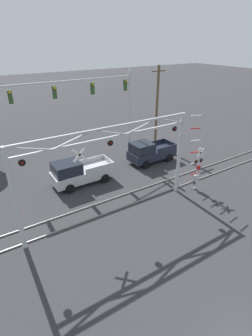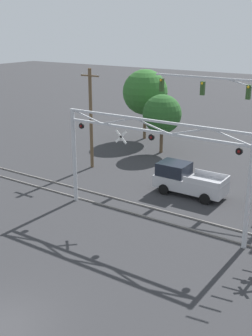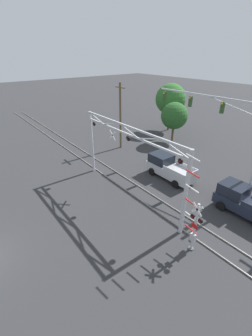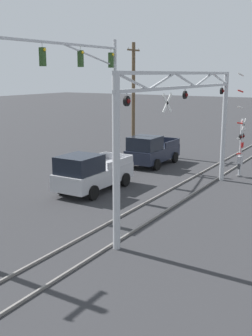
{
  "view_description": "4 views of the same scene",
  "coord_description": "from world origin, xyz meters",
  "px_view_note": "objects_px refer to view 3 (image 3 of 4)",
  "views": [
    {
      "loc": [
        -7.46,
        -1.48,
        11.38
      ],
      "look_at": [
        2.47,
        14.03,
        2.22
      ],
      "focal_mm": 28.0,
      "sensor_mm": 36.0,
      "label": 1
    },
    {
      "loc": [
        12.2,
        -9.0,
        11.76
      ],
      "look_at": [
        -1.24,
        11.14,
        3.56
      ],
      "focal_mm": 45.0,
      "sensor_mm": 36.0,
      "label": 2
    },
    {
      "loc": [
        13.43,
        1.18,
        11.75
      ],
      "look_at": [
        -0.65,
        12.27,
        2.45
      ],
      "focal_mm": 24.0,
      "sensor_mm": 36.0,
      "label": 3
    },
    {
      "loc": [
        -18.67,
        4.06,
        6.46
      ],
      "look_at": [
        -2.47,
        13.77,
        2.22
      ],
      "focal_mm": 45.0,
      "sensor_mm": 36.0,
      "label": 4
    }
  ],
  "objects_px": {
    "background_tree_beyond_span": "(171,99)",
    "background_tree_far_left_verge": "(174,116)",
    "utility_pole_left": "(120,116)",
    "traffic_signal_span": "(230,123)",
    "pickup_truck_lead": "(168,167)",
    "pickup_truck_following": "(243,201)",
    "crossing_gantry": "(128,151)",
    "crossing_signal_mast": "(194,224)"
  },
  "relations": [
    {
      "from": "traffic_signal_span",
      "to": "utility_pole_left",
      "type": "distance_m",
      "value": 13.85
    },
    {
      "from": "background_tree_far_left_verge",
      "to": "crossing_gantry",
      "type": "bearing_deg",
      "value": -63.48
    },
    {
      "from": "crossing_gantry",
      "to": "utility_pole_left",
      "type": "relative_size",
      "value": 1.47
    },
    {
      "from": "crossing_signal_mast",
      "to": "background_tree_far_left_verge",
      "type": "xyz_separation_m",
      "value": [
        -14.36,
        14.44,
        1.73
      ]
    },
    {
      "from": "crossing_signal_mast",
      "to": "traffic_signal_span",
      "type": "distance_m",
      "value": 10.5
    },
    {
      "from": "background_tree_beyond_span",
      "to": "pickup_truck_following",
      "type": "bearing_deg",
      "value": -32.1
    },
    {
      "from": "utility_pole_left",
      "to": "background_tree_far_left_verge",
      "type": "xyz_separation_m",
      "value": [
        2.83,
        7.28,
        -0.59
      ]
    },
    {
      "from": "crossing_gantry",
      "to": "background_tree_beyond_span",
      "type": "bearing_deg",
      "value": 122.25
    },
    {
      "from": "utility_pole_left",
      "to": "traffic_signal_span",
      "type": "bearing_deg",
      "value": 7.59
    },
    {
      "from": "pickup_truck_lead",
      "to": "pickup_truck_following",
      "type": "relative_size",
      "value": 1.08
    },
    {
      "from": "background_tree_beyond_span",
      "to": "background_tree_far_left_verge",
      "type": "xyz_separation_m",
      "value": [
        4.15,
        -3.7,
        -1.28
      ]
    },
    {
      "from": "pickup_truck_lead",
      "to": "background_tree_far_left_verge",
      "type": "bearing_deg",
      "value": 128.96
    },
    {
      "from": "crossing_gantry",
      "to": "background_tree_far_left_verge",
      "type": "distance_m",
      "value": 15.39
    },
    {
      "from": "crossing_gantry",
      "to": "background_tree_far_left_verge",
      "type": "bearing_deg",
      "value": 116.52
    },
    {
      "from": "pickup_truck_following",
      "to": "background_tree_far_left_verge",
      "type": "height_order",
      "value": "background_tree_far_left_verge"
    },
    {
      "from": "crossing_signal_mast",
      "to": "utility_pole_left",
      "type": "height_order",
      "value": "utility_pole_left"
    },
    {
      "from": "pickup_truck_lead",
      "to": "crossing_signal_mast",
      "type": "bearing_deg",
      "value": -38.72
    },
    {
      "from": "pickup_truck_following",
      "to": "crossing_gantry",
      "type": "bearing_deg",
      "value": -143.2
    },
    {
      "from": "background_tree_far_left_verge",
      "to": "utility_pole_left",
      "type": "bearing_deg",
      "value": -111.25
    },
    {
      "from": "utility_pole_left",
      "to": "background_tree_beyond_span",
      "type": "xyz_separation_m",
      "value": [
        -1.32,
        10.99,
        0.68
      ]
    },
    {
      "from": "traffic_signal_span",
      "to": "background_tree_beyond_span",
      "type": "relative_size",
      "value": 1.54
    },
    {
      "from": "crossing_signal_mast",
      "to": "utility_pole_left",
      "type": "xyz_separation_m",
      "value": [
        -17.2,
        7.16,
        2.32
      ]
    },
    {
      "from": "crossing_signal_mast",
      "to": "pickup_truck_following",
      "type": "height_order",
      "value": "crossing_signal_mast"
    },
    {
      "from": "crossing_signal_mast",
      "to": "pickup_truck_lead",
      "type": "xyz_separation_m",
      "value": [
        -7.63,
        6.12,
        -0.99
      ]
    },
    {
      "from": "pickup_truck_following",
      "to": "utility_pole_left",
      "type": "relative_size",
      "value": 0.57
    },
    {
      "from": "traffic_signal_span",
      "to": "background_tree_far_left_verge",
      "type": "height_order",
      "value": "traffic_signal_span"
    },
    {
      "from": "pickup_truck_following",
      "to": "background_tree_beyond_span",
      "type": "xyz_separation_m",
      "value": [
        -18.69,
        11.72,
        3.99
      ]
    },
    {
      "from": "utility_pole_left",
      "to": "crossing_signal_mast",
      "type": "bearing_deg",
      "value": -22.61
    },
    {
      "from": "traffic_signal_span",
      "to": "crossing_gantry",
      "type": "bearing_deg",
      "value": -115.3
    },
    {
      "from": "pickup_truck_following",
      "to": "utility_pole_left",
      "type": "bearing_deg",
      "value": 177.57
    },
    {
      "from": "pickup_truck_following",
      "to": "utility_pole_left",
      "type": "height_order",
      "value": "utility_pole_left"
    },
    {
      "from": "background_tree_beyond_span",
      "to": "background_tree_far_left_verge",
      "type": "bearing_deg",
      "value": -41.73
    },
    {
      "from": "traffic_signal_span",
      "to": "pickup_truck_following",
      "type": "height_order",
      "value": "traffic_signal_span"
    },
    {
      "from": "crossing_gantry",
      "to": "pickup_truck_following",
      "type": "bearing_deg",
      "value": 36.8
    },
    {
      "from": "pickup_truck_lead",
      "to": "utility_pole_left",
      "type": "distance_m",
      "value": 10.17
    },
    {
      "from": "utility_pole_left",
      "to": "background_tree_far_left_verge",
      "type": "relative_size",
      "value": 1.5
    },
    {
      "from": "crossing_gantry",
      "to": "crossing_signal_mast",
      "type": "xyz_separation_m",
      "value": [
        7.5,
        -0.69,
        -2.3
      ]
    },
    {
      "from": "pickup_truck_lead",
      "to": "background_tree_far_left_verge",
      "type": "distance_m",
      "value": 11.04
    },
    {
      "from": "pickup_truck_lead",
      "to": "background_tree_far_left_verge",
      "type": "relative_size",
      "value": 0.92
    },
    {
      "from": "pickup_truck_lead",
      "to": "utility_pole_left",
      "type": "height_order",
      "value": "utility_pole_left"
    },
    {
      "from": "traffic_signal_span",
      "to": "pickup_truck_following",
      "type": "xyz_separation_m",
      "value": [
        3.75,
        -2.55,
        -5.1
      ]
    },
    {
      "from": "crossing_gantry",
      "to": "crossing_signal_mast",
      "type": "height_order",
      "value": "crossing_gantry"
    }
  ]
}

